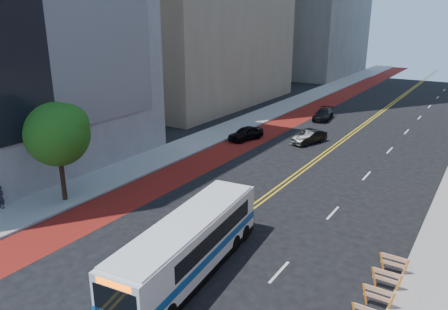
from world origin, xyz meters
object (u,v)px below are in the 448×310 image
transit_bus (190,245)px  car_b (309,137)px  pedestrian (1,197)px  car_a (246,133)px  street_tree (58,132)px  car_c (323,114)px

transit_bus → car_b: 24.78m
pedestrian → car_a: bearing=65.6°
car_b → car_a: bearing=-142.3°
transit_bus → car_b: (-3.61, 24.50, -0.89)m
street_tree → pedestrian: size_ratio=4.36×
car_b → pedestrian: 27.58m
car_c → pedestrian: pedestrian is taller
transit_bus → pedestrian: transit_bus is taller
car_c → pedestrian: 36.71m
car_a → pedestrian: pedestrian is taller
car_b → car_c: size_ratio=0.90×
car_a → car_c: 13.11m
street_tree → car_a: 20.50m
street_tree → transit_bus: 13.02m
car_a → pedestrian: 23.60m
car_b → pedestrian: size_ratio=2.62×
transit_bus → street_tree: bearing=162.7°
car_a → car_c: bearing=90.6°
street_tree → transit_bus: size_ratio=0.61×
street_tree → car_b: bearing=68.4°
transit_bus → car_c: bearing=93.6°
car_c → pedestrian: bearing=-111.2°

